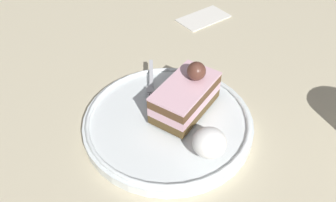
% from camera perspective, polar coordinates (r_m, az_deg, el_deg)
% --- Properties ---
extents(ground_plane, '(2.40, 2.40, 0.00)m').
position_cam_1_polar(ground_plane, '(0.52, 1.77, -3.39)').
color(ground_plane, beige).
extents(dessert_plate, '(0.24, 0.24, 0.02)m').
position_cam_1_polar(dessert_plate, '(0.50, 0.00, -3.31)').
color(dessert_plate, white).
rests_on(dessert_plate, ground_plane).
extents(cake_slice, '(0.11, 0.08, 0.07)m').
position_cam_1_polar(cake_slice, '(0.49, 2.95, 0.88)').
color(cake_slice, brown).
rests_on(cake_slice, dessert_plate).
extents(whipped_cream_dollop, '(0.04, 0.04, 0.04)m').
position_cam_1_polar(whipped_cream_dollop, '(0.44, 6.68, -6.68)').
color(whipped_cream_dollop, white).
rests_on(whipped_cream_dollop, dessert_plate).
extents(fork, '(0.08, 0.09, 0.00)m').
position_cam_1_polar(fork, '(0.55, -2.69, 2.98)').
color(fork, silver).
rests_on(fork, dessert_plate).
extents(folded_napkin, '(0.11, 0.07, 0.00)m').
position_cam_1_polar(folded_napkin, '(0.76, 5.73, 13.23)').
color(folded_napkin, silver).
rests_on(folded_napkin, ground_plane).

